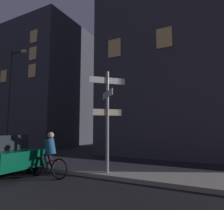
{
  "coord_description": "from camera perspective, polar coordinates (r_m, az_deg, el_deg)",
  "views": [
    {
      "loc": [
        4.88,
        -0.08,
        1.76
      ],
      "look_at": [
        1.44,
        6.54,
        2.64
      ],
      "focal_mm": 31.23,
      "sensor_mm": 36.0,
      "label": 1
    }
  ],
  "objects": [
    {
      "name": "sidewalk_kerb",
      "position": [
        8.96,
        -6.44,
        -17.55
      ],
      "size": [
        40.0,
        2.54,
        0.14
      ],
      "primitive_type": "cube",
      "color": "gray",
      "rests_on": "ground_plane"
    },
    {
      "name": "signpost",
      "position": [
        7.37,
        -1.37,
        -1.97
      ],
      "size": [
        1.02,
        1.02,
        3.79
      ],
      "color": "gray",
      "rests_on": "sidewalk_kerb"
    },
    {
      "name": "street_lamp",
      "position": [
        12.29,
        -27.52,
        3.07
      ],
      "size": [
        1.41,
        0.28,
        6.04
      ],
      "color": "#2D2D30",
      "rests_on": "sidewalk_kerb"
    },
    {
      "name": "cyclist",
      "position": [
        7.55,
        -17.96,
        -14.1
      ],
      "size": [
        1.82,
        0.32,
        1.61
      ],
      "color": "black",
      "rests_on": "ground_plane"
    },
    {
      "name": "building_left_block",
      "position": [
        24.61,
        -21.47,
        4.58
      ],
      "size": [
        12.16,
        7.97,
        12.77
      ],
      "color": "#383842",
      "rests_on": "ground_plane"
    },
    {
      "name": "building_right_block",
      "position": [
        16.52,
        23.72,
        19.75
      ],
      "size": [
        12.95,
        7.76,
        17.94
      ],
      "color": "#383842",
      "rests_on": "ground_plane"
    }
  ]
}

